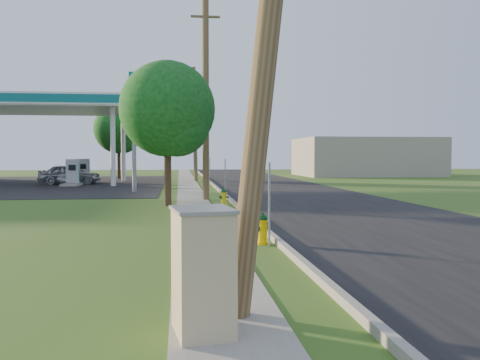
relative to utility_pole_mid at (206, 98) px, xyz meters
name	(u,v)px	position (x,y,z in m)	size (l,w,h in m)	color
ground_plane	(300,294)	(0.60, -17.00, -4.95)	(140.00, 140.00, 0.00)	#3A531D
road	(357,215)	(5.10, -7.00, -4.94)	(8.00, 120.00, 0.02)	black
curb	(247,215)	(1.10, -7.00, -4.88)	(0.15, 120.00, 0.15)	gray
sidewalk	(198,217)	(-0.65, -7.00, -4.94)	(1.50, 120.00, 0.03)	gray
utility_pole_mid	(206,98)	(0.00, 0.00, 0.00)	(1.40, 0.32, 9.80)	brown
utility_pole_far	(195,124)	(0.00, 18.00, -0.15)	(1.40, 0.32, 9.50)	brown
sign_post_near	(269,204)	(0.85, -12.80, -3.95)	(0.05, 0.04, 2.00)	gray
sign_post_mid	(225,180)	(0.85, -1.00, -3.95)	(0.05, 0.04, 2.00)	gray
sign_post_far	(210,172)	(0.85, 11.20, -3.95)	(0.05, 0.04, 2.00)	gray
gas_canopy	(15,105)	(-13.40, 15.00, 0.94)	(18.18, 9.18, 6.40)	silver
fuel_pump_ne	(73,175)	(-8.90, 13.00, -4.23)	(1.20, 3.20, 1.90)	gray
fuel_pump_se	(84,174)	(-8.90, 17.00, -4.23)	(1.20, 3.20, 1.90)	gray
price_pylon	(134,99)	(-3.90, 5.50, 0.48)	(0.34, 2.04, 6.85)	gray
distant_building	(366,157)	(18.60, 28.00, -2.95)	(14.00, 10.00, 4.00)	gray
tree_verge	(170,113)	(-1.68, -2.79, -0.97)	(4.08, 4.08, 6.19)	#312517
tree_lot	(120,131)	(-6.78, 23.41, -0.50)	(4.56, 4.56, 6.92)	#312517
hydrant_near	(263,229)	(0.74, -12.53, -4.58)	(0.40, 0.36, 0.77)	#F7C400
hydrant_mid	(224,198)	(0.59, -3.35, -4.57)	(0.41, 0.36, 0.79)	yellow
hydrant_far	(206,181)	(0.63, 11.56, -4.62)	(0.35, 0.31, 0.68)	#E4AD00
utility_cabinet	(203,272)	(-0.99, -18.61, -4.18)	(0.81, 0.99, 1.54)	tan
car_silver	(70,174)	(-9.43, 14.52, -4.20)	(1.79, 4.44, 1.51)	#A2A3A9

